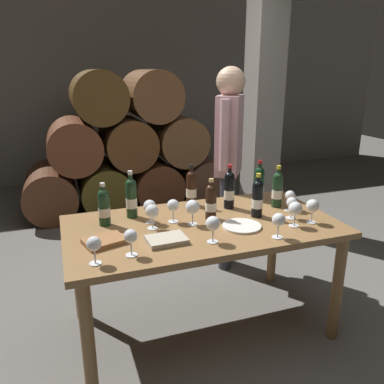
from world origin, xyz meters
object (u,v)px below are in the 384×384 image
dining_table (202,237)px  wine_glass_11 (173,206)px  wine_bottle_5 (229,190)px  wine_bottle_7 (191,188)px  wine_glass_8 (213,224)px  wine_bottle_4 (257,198)px  wine_glass_4 (152,212)px  wine_bottle_0 (277,189)px  wine_bottle_1 (104,207)px  sommelier_presenting (229,151)px  wine_glass_2 (313,206)px  wine_glass_6 (150,207)px  wine_glass_5 (131,237)px  wine_glass_7 (292,203)px  tasting_notebook (105,241)px  wine_glass_10 (290,197)px  serving_plate (242,226)px  wine_bottle_3 (131,198)px  wine_glass_0 (94,245)px  wine_glass_1 (295,209)px  wine_glass_9 (193,207)px  wine_bottle_6 (259,183)px  wine_glass_3 (279,221)px  leather_ledger (167,240)px  wine_bottle_2 (211,201)px

dining_table → wine_glass_11: size_ratio=11.22×
wine_bottle_5 → wine_bottle_7: (-0.23, 0.14, -0.01)m
wine_glass_8 → wine_glass_11: bearing=108.4°
wine_bottle_4 → wine_glass_4: (-0.70, 0.02, -0.02)m
wine_bottle_5 → wine_bottle_7: size_ratio=1.05×
wine_bottle_0 → wine_bottle_1: 1.19m
wine_bottle_0 → sommelier_presenting: (-0.09, 0.62, 0.15)m
wine_glass_2 → wine_glass_6: size_ratio=1.01×
wine_glass_5 → wine_glass_11: bearing=47.6°
wine_glass_7 → tasting_notebook: 1.20m
wine_bottle_5 → wine_glass_10: 0.42m
wine_glass_2 → wine_glass_6: (-0.96, 0.34, -0.00)m
wine_glass_2 → serving_plate: wine_glass_2 is taller
wine_glass_6 → serving_plate: wine_glass_6 is taller
wine_glass_7 → wine_bottle_3: bearing=159.1°
wine_glass_0 → tasting_notebook: bearing=71.7°
wine_glass_1 → sommelier_presenting: 0.99m
wine_glass_10 → wine_glass_9: bearing=-178.8°
wine_glass_9 → sommelier_presenting: bearing=51.9°
dining_table → wine_glass_5: size_ratio=11.57×
wine_glass_6 → tasting_notebook: wine_glass_6 is taller
wine_bottle_4 → wine_glass_11: size_ratio=1.94×
wine_bottle_0 → wine_glass_6: (-0.92, -0.00, -0.02)m
wine_bottle_7 → wine_glass_0: wine_bottle_7 is taller
wine_bottle_3 → wine_glass_5: wine_bottle_3 is taller
wine_glass_1 → wine_glass_5: bearing=-176.7°
wine_bottle_6 → sommelier_presenting: bearing=94.3°
wine_bottle_4 → wine_glass_9: bearing=179.6°
wine_bottle_7 → wine_glass_3: (0.28, -0.70, -0.02)m
wine_bottle_5 → wine_bottle_4: bearing=-63.6°
wine_bottle_0 → wine_glass_3: 0.55m
wine_glass_2 → wine_glass_8: same height
wine_bottle_6 → wine_bottle_7: wine_bottle_6 is taller
wine_glass_3 → tasting_notebook: bearing=165.0°
wine_glass_7 → leather_ledger: 0.87m
wine_bottle_7 → wine_glass_8: bearing=-98.5°
wine_glass_0 → wine_glass_9: (0.63, 0.32, 0.01)m
wine_bottle_4 → wine_glass_7: wine_bottle_4 is taller
wine_bottle_1 → wine_glass_3: size_ratio=1.82×
wine_glass_1 → wine_glass_4: wine_glass_1 is taller
wine_bottle_2 → wine_glass_0: wine_bottle_2 is taller
wine_bottle_6 → wine_glass_3: wine_bottle_6 is taller
wine_bottle_6 → wine_glass_8: (-0.60, -0.56, -0.02)m
wine_glass_2 → wine_bottle_0: bearing=97.8°
dining_table → wine_bottle_1: size_ratio=6.20×
wine_glass_8 → wine_glass_10: wine_glass_8 is taller
wine_bottle_1 → wine_glass_8: (0.54, -0.46, -0.01)m
wine_bottle_5 → wine_glass_1: bearing=-61.1°
wine_bottle_5 → wine_glass_9: bearing=-149.1°
wine_glass_6 → wine_glass_10: wine_glass_6 is taller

